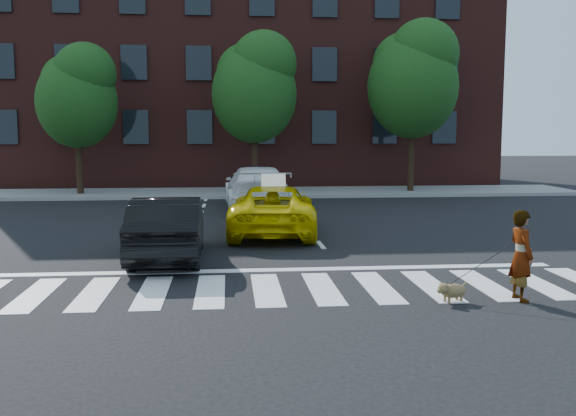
% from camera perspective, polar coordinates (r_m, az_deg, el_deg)
% --- Properties ---
extents(ground, '(120.00, 120.00, 0.00)m').
position_cam_1_polar(ground, '(11.49, -1.87, -7.28)').
color(ground, black).
rests_on(ground, ground).
extents(crosswalk, '(13.00, 2.40, 0.01)m').
position_cam_1_polar(crosswalk, '(11.49, -1.87, -7.25)').
color(crosswalk, silver).
rests_on(crosswalk, ground).
extents(stop_line, '(12.00, 0.30, 0.01)m').
position_cam_1_polar(stop_line, '(13.04, -2.30, -5.55)').
color(stop_line, silver).
rests_on(stop_line, ground).
extents(sidewalk_far, '(30.00, 4.00, 0.15)m').
position_cam_1_polar(sidewalk_far, '(28.76, -3.98, 1.38)').
color(sidewalk_far, slate).
rests_on(sidewalk_far, ground).
extents(building, '(26.00, 10.00, 12.00)m').
position_cam_1_polar(building, '(36.27, -4.35, 11.87)').
color(building, '#4B1F1B').
rests_on(building, ground).
extents(tree_left, '(3.39, 3.38, 6.50)m').
position_cam_1_polar(tree_left, '(28.86, -18.21, 9.75)').
color(tree_left, black).
rests_on(tree_left, ground).
extents(tree_mid, '(3.69, 3.69, 7.10)m').
position_cam_1_polar(tree_mid, '(28.22, -2.94, 10.99)').
color(tree_mid, black).
rests_on(tree_mid, ground).
extents(tree_right, '(4.00, 4.00, 7.70)m').
position_cam_1_polar(tree_right, '(29.39, 11.11, 11.51)').
color(tree_right, black).
rests_on(tree_right, ground).
extents(taxi, '(2.64, 5.00, 1.34)m').
position_cam_1_polar(taxi, '(17.53, -1.34, -0.15)').
color(taxi, '#D7BD04').
rests_on(taxi, ground).
extents(black_sedan, '(1.54, 4.22, 1.38)m').
position_cam_1_polar(black_sedan, '(14.30, -10.64, -1.77)').
color(black_sedan, black).
rests_on(black_sedan, ground).
extents(white_suv, '(2.34, 5.43, 1.56)m').
position_cam_1_polar(white_suv, '(23.06, -2.80, 1.79)').
color(white_suv, white).
rests_on(white_suv, ground).
extents(woman, '(0.42, 0.59, 1.52)m').
position_cam_1_polar(woman, '(11.30, 20.01, -3.99)').
color(woman, '#999999').
rests_on(woman, ground).
extents(dog, '(0.58, 0.37, 0.34)m').
position_cam_1_polar(dog, '(10.96, 14.30, -7.12)').
color(dog, olive).
rests_on(dog, ground).
extents(taxi_sign, '(0.67, 0.34, 0.32)m').
position_cam_1_polar(taxi_sign, '(17.25, -1.31, 2.51)').
color(taxi_sign, white).
rests_on(taxi_sign, taxi).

